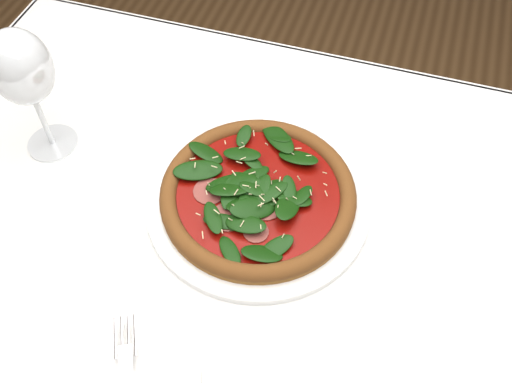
% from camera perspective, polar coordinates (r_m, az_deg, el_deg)
% --- Properties ---
extents(dining_table, '(1.21, 0.81, 0.75)m').
position_cam_1_polar(dining_table, '(0.87, 1.85, -8.55)').
color(dining_table, white).
rests_on(dining_table, ground).
extents(plate, '(0.32, 0.32, 0.01)m').
position_cam_1_polar(plate, '(0.81, 0.20, -0.80)').
color(plate, white).
rests_on(plate, dining_table).
extents(pizza, '(0.35, 0.35, 0.04)m').
position_cam_1_polar(pizza, '(0.80, 0.20, -0.03)').
color(pizza, olive).
rests_on(pizza, plate).
extents(wine_glass, '(0.09, 0.09, 0.21)m').
position_cam_1_polar(wine_glass, '(0.84, -22.39, 11.20)').
color(wine_glass, white).
rests_on(wine_glass, dining_table).
extents(fork, '(0.10, 0.17, 0.00)m').
position_cam_1_polar(fork, '(0.70, -12.85, -17.63)').
color(fork, silver).
rests_on(fork, napkin).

